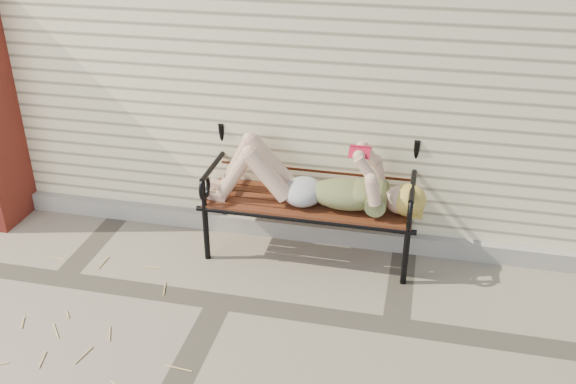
# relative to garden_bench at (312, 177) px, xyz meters

# --- Properties ---
(ground) EXTENTS (80.00, 80.00, 0.00)m
(ground) POSITION_rel_garden_bench_xyz_m (-0.50, -0.86, -0.63)
(ground) COLOR gray
(ground) RESTS_ON ground
(house_wall) EXTENTS (8.00, 4.00, 3.00)m
(house_wall) POSITION_rel_garden_bench_xyz_m (-0.50, 2.14, 0.87)
(house_wall) COLOR #F2E9BD
(house_wall) RESTS_ON ground
(foundation_strip) EXTENTS (8.00, 0.10, 0.15)m
(foundation_strip) POSITION_rel_garden_bench_xyz_m (-0.50, 0.11, -0.56)
(foundation_strip) COLOR #9A948B
(foundation_strip) RESTS_ON ground
(garden_bench) EXTENTS (1.74, 0.69, 1.13)m
(garden_bench) POSITION_rel_garden_bench_xyz_m (0.00, 0.00, 0.00)
(garden_bench) COLOR black
(garden_bench) RESTS_ON ground
(reading_woman) EXTENTS (1.64, 0.37, 0.52)m
(reading_woman) POSITION_rel_garden_bench_xyz_m (0.01, -0.14, 0.04)
(reading_woman) COLOR #0A3447
(reading_woman) RESTS_ON ground
(straw_scatter) EXTENTS (2.63, 1.64, 0.01)m
(straw_scatter) POSITION_rel_garden_bench_xyz_m (-1.49, -1.43, -0.63)
(straw_scatter) COLOR #E5C36F
(straw_scatter) RESTS_ON ground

